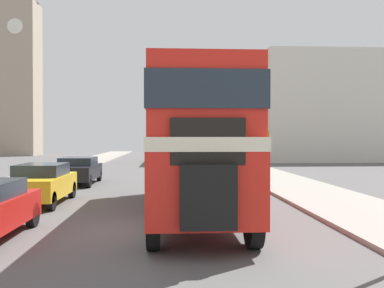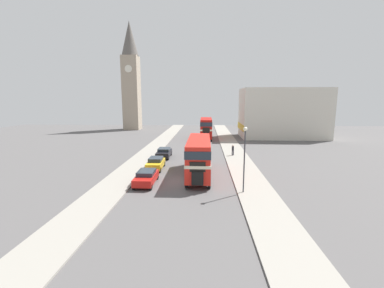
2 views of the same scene
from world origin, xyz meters
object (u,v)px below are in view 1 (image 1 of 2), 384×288
at_px(double_decker_bus, 192,135).
at_px(church_tower, 21,42).
at_px(bus_distant, 184,135).
at_px(pedestrian_walking, 267,162).
at_px(car_parked_far, 78,170).
at_px(car_parked_mid, 41,183).

height_order(double_decker_bus, church_tower, church_tower).
distance_m(double_decker_bus, bus_distant, 27.56).
height_order(bus_distant, church_tower, church_tower).
distance_m(pedestrian_walking, church_tower, 44.89).
relative_size(pedestrian_walking, church_tower, 0.05).
xyz_separation_m(double_decker_bus, bus_distant, (0.86, 27.54, 0.15)).
relative_size(car_parked_far, pedestrian_walking, 2.59).
relative_size(bus_distant, pedestrian_walking, 6.20).
height_order(car_parked_far, pedestrian_walking, pedestrian_walking).
bearing_deg(pedestrian_walking, double_decker_bus, -115.15).
bearing_deg(car_parked_far, bus_distant, 71.84).
xyz_separation_m(bus_distant, car_parked_mid, (-6.14, -25.19, -1.86)).
distance_m(bus_distant, church_tower, 29.88).
bearing_deg(car_parked_far, church_tower, 112.24).
bearing_deg(double_decker_bus, pedestrian_walking, 64.85).
bearing_deg(pedestrian_walking, church_tower, 125.67).
bearing_deg(pedestrian_walking, car_parked_mid, -141.95).
relative_size(bus_distant, car_parked_mid, 2.51).
bearing_deg(double_decker_bus, car_parked_far, 121.06).
xyz_separation_m(car_parked_far, church_tower, (-14.77, 36.12, 14.28)).
relative_size(car_parked_far, church_tower, 0.14).
relative_size(double_decker_bus, car_parked_far, 2.56).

